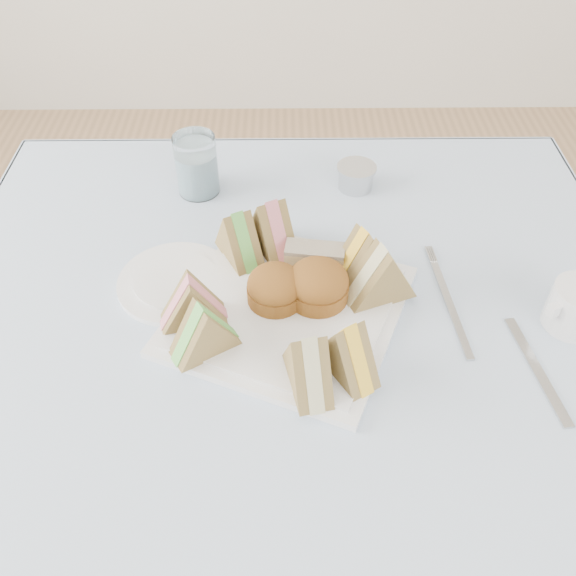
{
  "coord_description": "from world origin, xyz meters",
  "views": [
    {
      "loc": [
        -0.01,
        -0.52,
        1.37
      ],
      "look_at": [
        -0.01,
        0.05,
        0.8
      ],
      "focal_mm": 38.0,
      "sensor_mm": 36.0,
      "label": 1
    }
  ],
  "objects_px": {
    "water_glass": "(197,165)",
    "creamer_jug": "(576,307)",
    "serving_plate": "(288,310)",
    "table": "(291,479)"
  },
  "relations": [
    {
      "from": "water_glass",
      "to": "creamer_jug",
      "type": "distance_m",
      "value": 0.62
    },
    {
      "from": "serving_plate",
      "to": "water_glass",
      "type": "bearing_deg",
      "value": 140.32
    },
    {
      "from": "table",
      "to": "serving_plate",
      "type": "xyz_separation_m",
      "value": [
        -0.01,
        0.05,
        0.38
      ]
    },
    {
      "from": "table",
      "to": "water_glass",
      "type": "bearing_deg",
      "value": 114.38
    },
    {
      "from": "creamer_jug",
      "to": "water_glass",
      "type": "bearing_deg",
      "value": 126.18
    },
    {
      "from": "water_glass",
      "to": "creamer_jug",
      "type": "xyz_separation_m",
      "value": [
        0.54,
        -0.31,
        -0.02
      ]
    },
    {
      "from": "water_glass",
      "to": "serving_plate",
      "type": "bearing_deg",
      "value": -62.69
    },
    {
      "from": "serving_plate",
      "to": "creamer_jug",
      "type": "distance_m",
      "value": 0.39
    },
    {
      "from": "serving_plate",
      "to": "creamer_jug",
      "type": "height_order",
      "value": "creamer_jug"
    },
    {
      "from": "creamer_jug",
      "to": "serving_plate",
      "type": "bearing_deg",
      "value": 153.14
    }
  ]
}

